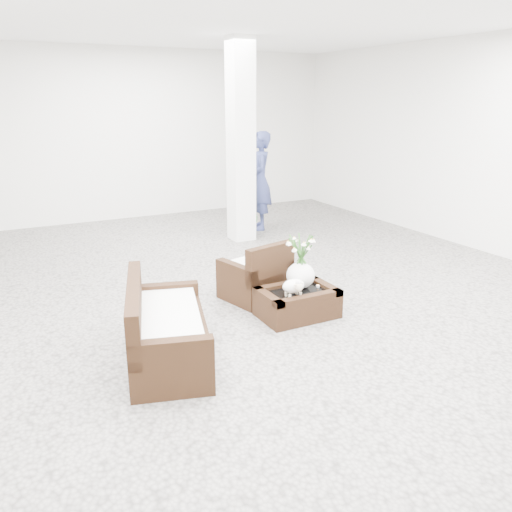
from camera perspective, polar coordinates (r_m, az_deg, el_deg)
name	(u,v)px	position (r m, az deg, el deg)	size (l,w,h in m)	color
ground	(252,300)	(6.76, -0.39, -4.81)	(11.00, 11.00, 0.00)	gray
column	(241,142)	(9.35, -1.68, 12.33)	(0.40, 0.40, 3.50)	white
coffee_table	(297,304)	(6.23, 4.54, -5.26)	(0.90, 0.60, 0.31)	black
sheep_figurine	(293,288)	(6.00, 4.12, -3.47)	(0.28, 0.23, 0.21)	white
planter_narcissus	(301,256)	(6.18, 4.96, 0.00)	(0.44, 0.44, 0.80)	white
tealight	(318,286)	(6.34, 6.79, -3.27)	(0.04, 0.04, 0.03)	white
armchair	(255,270)	(6.69, -0.13, -1.50)	(0.73, 0.70, 0.78)	black
loveseat	(168,322)	(5.20, -9.64, -7.11)	(1.53, 0.73, 0.81)	black
topiary	(241,194)	(9.70, -1.60, 6.79)	(0.42, 0.42, 1.58)	#164618
shopper	(260,181)	(10.21, 0.42, 8.22)	(0.69, 0.45, 1.90)	navy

